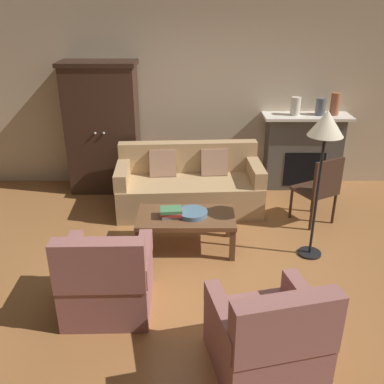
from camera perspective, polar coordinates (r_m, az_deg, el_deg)
ground_plane at (r=4.60m, az=1.48°, el=-10.57°), size 9.60×9.60×0.00m
back_wall at (r=6.44m, az=1.08°, el=13.27°), size 7.20×0.10×2.80m
fireplace at (r=6.62m, az=14.66°, el=5.34°), size 1.26×0.48×1.12m
armoire at (r=6.36m, az=-11.76°, el=8.38°), size 1.06×0.57×1.88m
couch at (r=5.78m, az=-0.33°, el=0.73°), size 1.96×0.96×0.86m
coffee_table at (r=4.82m, az=-0.78°, el=-3.71°), size 1.10×0.60×0.42m
fruit_bowl at (r=4.78m, az=0.12°, el=-2.84°), size 0.34×0.34×0.05m
book_stack at (r=4.74m, az=-2.71°, el=-2.76°), size 0.27×0.20×0.10m
mantel_vase_cream at (r=6.38m, az=13.75°, el=11.10°), size 0.14×0.14×0.26m
mantel_vase_slate at (r=6.48m, az=16.89°, el=10.87°), size 0.14×0.14×0.24m
mantel_vase_terracotta at (r=6.53m, az=18.64°, el=11.10°), size 0.13×0.13×0.32m
armchair_near_left at (r=3.99m, az=-11.22°, el=-11.58°), size 0.80×0.79×0.88m
armchair_near_right at (r=3.41m, az=10.10°, el=-18.77°), size 0.92×0.92×0.88m
side_chair_wooden at (r=5.53m, az=16.81°, el=0.69°), size 0.60×0.60×0.90m
floor_lamp at (r=4.49m, az=17.47°, el=7.62°), size 0.36×0.36×1.65m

